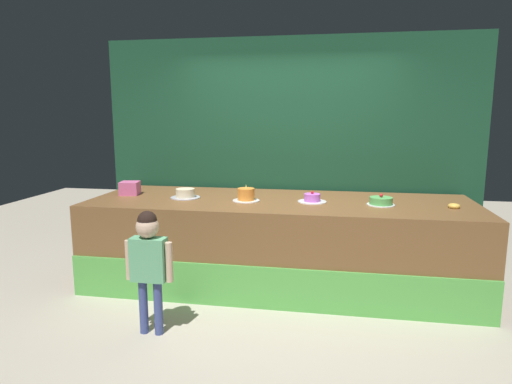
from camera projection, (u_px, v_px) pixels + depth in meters
name	position (u px, v px, depth m)	size (l,w,h in m)	color
ground_plane	(270.00, 309.00, 4.14)	(12.00, 12.00, 0.00)	#BCB29E
stage_platform	(279.00, 242.00, 4.70)	(3.98, 1.35, 0.91)	brown
curtain_backdrop	(288.00, 153.00, 5.30)	(4.43, 0.08, 2.69)	#19472D
child_figure	(149.00, 256.00, 3.57)	(0.40, 0.18, 1.04)	#3F4C8C
pink_box	(130.00, 188.00, 4.94)	(0.20, 0.19, 0.15)	pink
donut	(454.00, 206.00, 4.23)	(0.11, 0.11, 0.04)	#F2BF4C
cake_far_left	(185.00, 194.00, 4.74)	(0.32, 0.32, 0.10)	silver
cake_center_left	(246.00, 195.00, 4.57)	(0.28, 0.28, 0.18)	white
cake_center_right	(312.00, 199.00, 4.51)	(0.29, 0.29, 0.12)	white
cake_far_right	(381.00, 201.00, 4.36)	(0.27, 0.27, 0.12)	white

